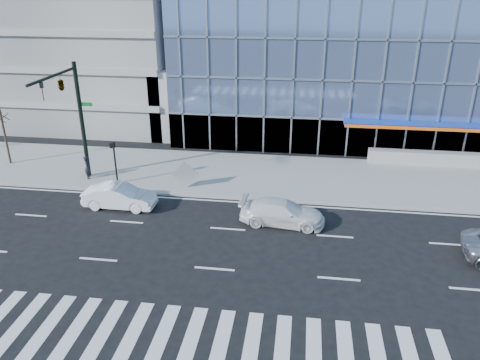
% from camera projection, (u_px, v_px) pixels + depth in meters
% --- Properties ---
extents(ground, '(160.00, 160.00, 0.00)m').
position_uv_depth(ground, '(228.00, 229.00, 26.56)').
color(ground, black).
rests_on(ground, ground).
extents(sidewalk, '(120.00, 8.00, 0.15)m').
position_uv_depth(sidewalk, '(246.00, 174.00, 33.80)').
color(sidewalk, gray).
rests_on(sidewalk, ground).
extents(theatre_building, '(42.00, 26.00, 15.00)m').
position_uv_depth(theatre_building, '(412.00, 40.00, 45.42)').
color(theatre_building, '#6E87B8').
rests_on(theatre_building, ground).
extents(parking_garage, '(24.00, 24.00, 20.00)m').
position_uv_depth(parking_garage, '(78.00, 10.00, 48.74)').
color(parking_garage, gray).
rests_on(parking_garage, ground).
extents(ramp_block, '(6.00, 8.00, 6.00)m').
position_uv_depth(ramp_block, '(194.00, 99.00, 42.48)').
color(ramp_block, gray).
rests_on(ramp_block, ground).
extents(traffic_signal, '(1.14, 5.74, 8.00)m').
position_uv_depth(traffic_signal, '(68.00, 97.00, 29.65)').
color(traffic_signal, black).
rests_on(traffic_signal, sidewalk).
extents(ped_signal_post, '(0.30, 0.33, 3.00)m').
position_uv_depth(ped_signal_post, '(114.00, 156.00, 31.28)').
color(ped_signal_post, black).
rests_on(ped_signal_post, sidewalk).
extents(street_tree_near, '(1.10, 1.10, 4.23)m').
position_uv_depth(street_tree_near, '(1.00, 117.00, 34.15)').
color(street_tree_near, '#332319').
rests_on(street_tree_near, sidewalk).
extents(white_suv, '(5.00, 2.31, 1.41)m').
position_uv_depth(white_suv, '(282.00, 212.00, 26.89)').
color(white_suv, white).
rests_on(white_suv, ground).
extents(white_sedan, '(4.47, 1.59, 1.47)m').
position_uv_depth(white_sedan, '(120.00, 196.00, 28.80)').
color(white_sedan, white).
rests_on(white_sedan, ground).
extents(pedestrian, '(0.57, 0.69, 1.63)m').
position_uv_depth(pedestrian, '(87.00, 167.00, 32.60)').
color(pedestrian, black).
rests_on(pedestrian, sidewalk).
extents(tilted_panel, '(1.83, 0.10, 1.83)m').
position_uv_depth(tilted_panel, '(185.00, 174.00, 31.15)').
color(tilted_panel, '#979797').
rests_on(tilted_panel, sidewalk).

